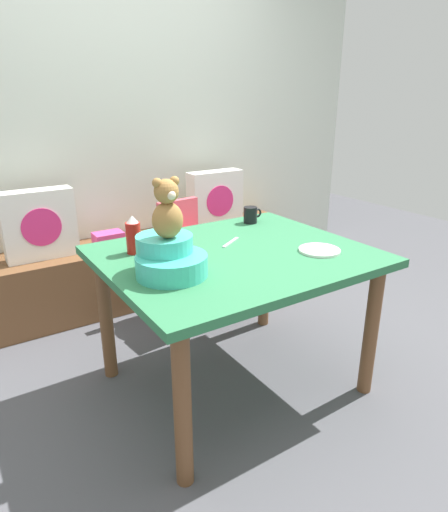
% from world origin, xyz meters
% --- Properties ---
extents(ground_plane, '(8.00, 8.00, 0.00)m').
position_xyz_m(ground_plane, '(0.00, 0.00, 0.00)').
color(ground_plane, '#4C4C51').
extents(back_wall, '(4.40, 0.10, 2.60)m').
position_xyz_m(back_wall, '(0.00, 1.54, 1.30)').
color(back_wall, silver).
rests_on(back_wall, ground_plane).
extents(window_bench, '(2.60, 0.44, 0.46)m').
position_xyz_m(window_bench, '(0.00, 1.27, 0.23)').
color(window_bench, brown).
rests_on(window_bench, ground_plane).
extents(pillow_floral_left, '(0.44, 0.15, 0.44)m').
position_xyz_m(pillow_floral_left, '(-0.65, 1.25, 0.68)').
color(pillow_floral_left, white).
rests_on(pillow_floral_left, window_bench).
extents(pillow_floral_right, '(0.44, 0.15, 0.44)m').
position_xyz_m(pillow_floral_right, '(0.66, 1.25, 0.68)').
color(pillow_floral_right, white).
rests_on(pillow_floral_right, window_bench).
extents(book_stack, '(0.20, 0.14, 0.09)m').
position_xyz_m(book_stack, '(-0.21, 1.27, 0.50)').
color(book_stack, '#C53D82').
rests_on(book_stack, window_bench).
extents(dining_table, '(1.24, 1.03, 0.74)m').
position_xyz_m(dining_table, '(0.00, 0.00, 0.64)').
color(dining_table, '#2D7247').
rests_on(dining_table, ground_plane).
extents(highchair, '(0.35, 0.48, 0.79)m').
position_xyz_m(highchair, '(0.20, 0.83, 0.52)').
color(highchair, '#D84C59').
rests_on(highchair, ground_plane).
extents(infant_seat_teal, '(0.30, 0.33, 0.16)m').
position_xyz_m(infant_seat_teal, '(-0.39, -0.07, 0.81)').
color(infant_seat_teal, '#3EBEA9').
rests_on(infant_seat_teal, dining_table).
extents(teddy_bear, '(0.13, 0.12, 0.25)m').
position_xyz_m(teddy_bear, '(-0.39, -0.07, 1.02)').
color(teddy_bear, '#9F723B').
rests_on(teddy_bear, infant_seat_teal).
extents(ketchup_bottle, '(0.07, 0.07, 0.18)m').
position_xyz_m(ketchup_bottle, '(-0.41, 0.26, 0.83)').
color(ketchup_bottle, red).
rests_on(ketchup_bottle, dining_table).
extents(coffee_mug, '(0.12, 0.08, 0.09)m').
position_xyz_m(coffee_mug, '(0.37, 0.38, 0.79)').
color(coffee_mug, black).
rests_on(coffee_mug, dining_table).
extents(dinner_plate_near, '(0.20, 0.20, 0.01)m').
position_xyz_m(dinner_plate_near, '(0.35, -0.21, 0.75)').
color(dinner_plate_near, white).
rests_on(dinner_plate_near, dining_table).
extents(cell_phone, '(0.14, 0.16, 0.01)m').
position_xyz_m(cell_phone, '(-0.23, 0.12, 0.74)').
color(cell_phone, black).
rests_on(cell_phone, dining_table).
extents(table_fork, '(0.15, 0.10, 0.01)m').
position_xyz_m(table_fork, '(0.06, 0.13, 0.74)').
color(table_fork, silver).
rests_on(table_fork, dining_table).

